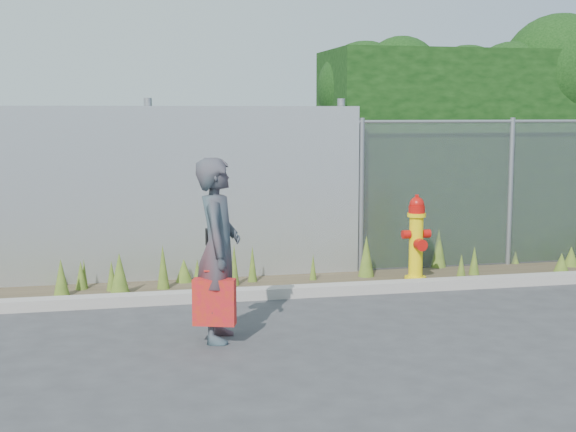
% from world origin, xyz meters
% --- Properties ---
extents(ground, '(80.00, 80.00, 0.00)m').
position_xyz_m(ground, '(0.00, 0.00, 0.00)').
color(ground, '#363638').
rests_on(ground, ground).
extents(curb, '(16.00, 0.22, 0.12)m').
position_xyz_m(curb, '(0.00, 1.80, 0.06)').
color(curb, gray).
rests_on(curb, ground).
extents(weed_strip, '(16.00, 1.35, 0.54)m').
position_xyz_m(weed_strip, '(0.39, 2.48, 0.14)').
color(weed_strip, '#433726').
rests_on(weed_strip, ground).
extents(corrugated_fence, '(8.50, 0.21, 2.30)m').
position_xyz_m(corrugated_fence, '(-3.25, 3.01, 1.10)').
color(corrugated_fence, '#B3B6BB').
rests_on(corrugated_fence, ground).
extents(hedge, '(7.42, 1.86, 3.65)m').
position_xyz_m(hedge, '(4.47, 3.99, 1.92)').
color(hedge, black).
rests_on(hedge, ground).
extents(fire_hydrant, '(0.37, 0.33, 1.10)m').
position_xyz_m(fire_hydrant, '(1.56, 2.31, 0.53)').
color(fire_hydrant, yellow).
rests_on(fire_hydrant, ground).
extents(woman, '(0.55, 0.71, 1.71)m').
position_xyz_m(woman, '(-1.22, 0.24, 0.86)').
color(woman, '#105F69').
rests_on(woman, ground).
extents(red_tote_bag, '(0.39, 0.14, 0.51)m').
position_xyz_m(red_tote_bag, '(-1.29, 0.06, 0.41)').
color(red_tote_bag, red).
extents(black_shoulder_bag, '(0.22, 0.09, 0.16)m').
position_xyz_m(black_shoulder_bag, '(-1.20, 0.48, 0.94)').
color(black_shoulder_bag, black).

